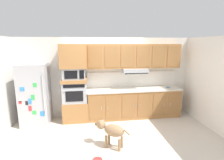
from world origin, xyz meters
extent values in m
plane|color=beige|center=(0.00, 0.00, 0.00)|extent=(9.60, 9.60, 0.00)
cube|color=silver|center=(0.00, 1.11, 1.25)|extent=(6.20, 0.12, 2.50)
cube|color=white|center=(2.80, 0.00, 1.25)|extent=(0.12, 7.10, 2.50)
cube|color=#ADADB2|center=(-2.07, 0.68, 0.88)|extent=(0.76, 0.70, 1.76)
cylinder|color=silver|center=(-1.74, 0.31, 0.98)|extent=(0.02, 0.02, 1.10)
cube|color=#337FDB|center=(-2.11, 0.33, 0.80)|extent=(0.08, 0.01, 0.15)
cube|color=#337FDB|center=(-2.27, 0.33, 1.14)|extent=(0.12, 0.01, 0.11)
cube|color=green|center=(-2.03, 0.33, 0.90)|extent=(0.09, 0.01, 0.15)
cube|color=red|center=(-2.36, 0.33, 0.77)|extent=(0.08, 0.01, 0.08)
cube|color=green|center=(-2.03, 0.33, 0.47)|extent=(0.11, 0.01, 0.11)
cube|color=black|center=(-2.20, 0.33, 0.75)|extent=(0.07, 0.01, 0.11)
cube|color=white|center=(-2.35, 0.33, 0.83)|extent=(0.05, 0.01, 0.10)
cube|color=green|center=(-1.95, 0.33, 1.24)|extent=(0.09, 0.01, 0.11)
cube|color=#337FDB|center=(-1.82, 0.33, 0.42)|extent=(0.11, 0.01, 0.14)
cube|color=red|center=(-2.12, 0.33, 0.59)|extent=(0.08, 0.01, 0.15)
cube|color=#A8703D|center=(-0.95, 0.75, 0.30)|extent=(0.74, 0.62, 0.60)
cube|color=#A8AAAF|center=(-0.95, 0.75, 0.90)|extent=(0.70, 0.58, 0.60)
cube|color=black|center=(-0.95, 0.45, 0.84)|extent=(0.49, 0.01, 0.30)
cube|color=black|center=(-0.95, 0.45, 1.14)|extent=(0.59, 0.01, 0.09)
cylinder|color=#A8AAAF|center=(-0.95, 0.43, 1.03)|extent=(0.56, 0.02, 0.02)
cube|color=#A8703D|center=(-0.95, 0.75, 1.25)|extent=(0.74, 0.62, 0.10)
cube|color=#A8AAAF|center=(-0.95, 0.75, 1.46)|extent=(0.64, 0.53, 0.32)
cube|color=black|center=(-1.02, 0.48, 1.46)|extent=(0.35, 0.01, 0.22)
cube|color=black|center=(-0.72, 0.48, 1.46)|extent=(0.13, 0.01, 0.24)
cube|color=#A8703D|center=(-0.95, 0.75, 1.96)|extent=(0.74, 0.62, 0.68)
cube|color=#A8703D|center=(0.88, 0.75, 0.44)|extent=(2.92, 0.60, 0.88)
cube|color=#9A6738|center=(-0.34, 0.44, 0.46)|extent=(0.41, 0.01, 0.70)
cylinder|color=#BCBCC1|center=(-0.19, 0.43, 0.46)|extent=(0.01, 0.01, 0.12)
cube|color=#9A6738|center=(0.15, 0.44, 0.46)|extent=(0.41, 0.01, 0.70)
cylinder|color=#BCBCC1|center=(0.00, 0.43, 0.46)|extent=(0.01, 0.01, 0.12)
cube|color=#9A6738|center=(0.64, 0.44, 0.46)|extent=(0.41, 0.01, 0.70)
cylinder|color=#BCBCC1|center=(0.78, 0.43, 0.46)|extent=(0.01, 0.01, 0.12)
cube|color=#9A6738|center=(1.12, 0.44, 0.46)|extent=(0.41, 0.01, 0.70)
cylinder|color=#BCBCC1|center=(0.98, 0.43, 0.46)|extent=(0.01, 0.01, 0.12)
cube|color=#9A6738|center=(1.61, 0.44, 0.46)|extent=(0.41, 0.01, 0.70)
cylinder|color=#BCBCC1|center=(1.75, 0.43, 0.46)|extent=(0.01, 0.01, 0.12)
cube|color=#9A6738|center=(2.10, 0.44, 0.46)|extent=(0.41, 0.01, 0.70)
cylinder|color=#BCBCC1|center=(1.95, 0.43, 0.46)|extent=(0.01, 0.01, 0.12)
cube|color=silver|center=(0.88, 0.75, 0.90)|extent=(2.96, 0.64, 0.04)
cube|color=white|center=(0.88, 1.04, 1.17)|extent=(2.96, 0.02, 0.50)
cube|color=#A8703D|center=(0.88, 0.88, 1.93)|extent=(2.92, 0.34, 0.74)
cube|color=#A8AAAF|center=(0.88, 0.81, 1.49)|extent=(0.76, 0.48, 0.14)
cube|color=black|center=(0.88, 0.59, 1.43)|extent=(0.72, 0.04, 0.02)
cube|color=#9A6738|center=(-0.34, 0.70, 1.93)|extent=(0.41, 0.01, 0.63)
cube|color=#9A6738|center=(0.15, 0.70, 1.93)|extent=(0.41, 0.01, 0.63)
cube|color=#9A6738|center=(0.64, 0.70, 1.93)|extent=(0.41, 0.01, 0.63)
cube|color=#9A6738|center=(1.12, 0.70, 1.93)|extent=(0.41, 0.01, 0.63)
cube|color=#9A6738|center=(1.61, 0.70, 1.93)|extent=(0.41, 0.01, 0.63)
cube|color=#9A6738|center=(2.10, 0.70, 1.93)|extent=(0.41, 0.01, 0.63)
cylinder|color=blue|center=(1.99, 0.72, 0.93)|extent=(0.10, 0.08, 0.03)
cylinder|color=silver|center=(2.06, 0.80, 0.93)|extent=(0.10, 0.08, 0.01)
ellipsoid|color=#997551|center=(-0.02, -0.87, 0.42)|extent=(0.54, 0.48, 0.27)
sphere|color=#997551|center=(-0.29, -0.69, 0.49)|extent=(0.22, 0.22, 0.22)
ellipsoid|color=brown|center=(-0.38, -0.63, 0.47)|extent=(0.15, 0.13, 0.08)
cone|color=#997551|center=(-0.32, -0.76, 0.58)|extent=(0.06, 0.06, 0.07)
cone|color=#997551|center=(-0.24, -0.63, 0.58)|extent=(0.06, 0.06, 0.07)
cylinder|color=#997551|center=(0.23, -1.03, 0.44)|extent=(0.15, 0.12, 0.12)
cylinder|color=#997551|center=(-0.19, -0.84, 0.14)|extent=(0.06, 0.06, 0.28)
cylinder|color=#997551|center=(-0.11, -0.72, 0.14)|extent=(0.06, 0.06, 0.28)
cylinder|color=#997551|center=(0.08, -1.02, 0.14)|extent=(0.06, 0.06, 0.28)
cylinder|color=#997551|center=(0.16, -0.90, 0.14)|extent=(0.06, 0.06, 0.28)
camera|label=1|loc=(-0.56, -4.34, 2.29)|focal=27.65mm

